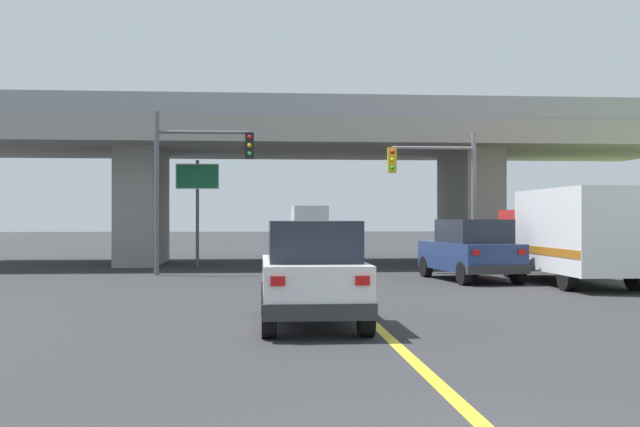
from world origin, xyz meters
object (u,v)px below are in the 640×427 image
(suv_lead, at_px, (312,273))
(highway_sign, at_px, (197,187))
(suv_crossing, at_px, (471,250))
(semi_truck_distant, at_px, (309,225))
(traffic_signal_nearside, at_px, (444,182))
(box_truck, at_px, (572,234))
(traffic_signal_farside, at_px, (189,171))

(suv_lead, height_order, highway_sign, highway_sign)
(suv_crossing, xyz_separation_m, semi_truck_distant, (-3.49, 29.45, 0.52))
(traffic_signal_nearside, xyz_separation_m, highway_sign, (-9.66, 4.38, -0.05))
(suv_lead, distance_m, box_truck, 12.20)
(traffic_signal_farside, bearing_deg, semi_truck_distant, 77.09)
(suv_lead, distance_m, semi_truck_distant, 39.72)
(suv_lead, xyz_separation_m, highway_sign, (-3.67, 18.55, 2.38))
(box_truck, xyz_separation_m, semi_truck_distant, (-6.24, 31.10, -0.04))
(traffic_signal_nearside, height_order, semi_truck_distant, traffic_signal_nearside)
(suv_lead, height_order, traffic_signal_farside, traffic_signal_farside)
(suv_lead, distance_m, highway_sign, 19.06)
(traffic_signal_nearside, height_order, highway_sign, traffic_signal_nearside)
(highway_sign, bearing_deg, suv_lead, -78.81)
(traffic_signal_nearside, xyz_separation_m, traffic_signal_farside, (-9.55, -0.70, 0.32))
(traffic_signal_farside, height_order, semi_truck_distant, traffic_signal_farside)
(semi_truck_distant, bearing_deg, suv_crossing, -83.24)
(semi_truck_distant, bearing_deg, highway_sign, -106.17)
(suv_crossing, bearing_deg, traffic_signal_farside, 153.21)
(traffic_signal_nearside, bearing_deg, semi_truck_distant, 97.93)
(box_truck, relative_size, highway_sign, 1.63)
(suv_crossing, bearing_deg, suv_lead, -127.98)
(highway_sign, bearing_deg, traffic_signal_farside, -88.70)
(suv_lead, relative_size, highway_sign, 0.95)
(box_truck, distance_m, traffic_signal_farside, 13.38)
(suv_crossing, distance_m, traffic_signal_farside, 10.41)
(suv_crossing, xyz_separation_m, highway_sign, (-9.61, 8.36, 2.38))
(suv_crossing, distance_m, traffic_signal_nearside, 4.67)
(traffic_signal_farside, bearing_deg, suv_crossing, -19.06)
(box_truck, height_order, highway_sign, highway_sign)
(traffic_signal_farside, distance_m, highway_sign, 5.10)
(suv_lead, xyz_separation_m, box_truck, (8.69, 8.54, 0.56))
(highway_sign, xyz_separation_m, semi_truck_distant, (6.12, 21.09, -1.86))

